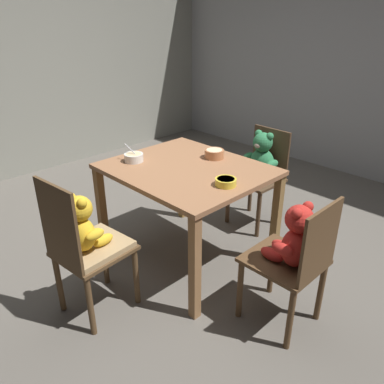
{
  "coord_description": "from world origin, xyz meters",
  "views": [
    {
      "loc": [
        1.79,
        -1.71,
        1.72
      ],
      "look_at": [
        0.0,
        0.05,
        0.54
      ],
      "focal_mm": 35.71,
      "sensor_mm": 36.0,
      "label": 1
    }
  ],
  "objects_px": {
    "dining_table": "(187,180)",
    "teddy_chair_near_front": "(85,238)",
    "porridge_bowl_yellow_near_right": "(226,182)",
    "porridge_bowl_terracotta_far_center": "(214,154)",
    "porridge_bowl_white_near_left": "(134,157)",
    "teddy_chair_far_center": "(261,164)",
    "teddy_chair_near_right": "(295,248)"
  },
  "relations": [
    {
      "from": "teddy_chair_far_center",
      "to": "teddy_chair_near_right",
      "type": "relative_size",
      "value": 0.99
    },
    {
      "from": "teddy_chair_near_front",
      "to": "teddy_chair_near_right",
      "type": "xyz_separation_m",
      "value": [
        0.91,
        0.78,
        0.0
      ]
    },
    {
      "from": "teddy_chair_near_right",
      "to": "porridge_bowl_white_near_left",
      "type": "xyz_separation_m",
      "value": [
        -1.27,
        -0.14,
        0.23
      ]
    },
    {
      "from": "dining_table",
      "to": "porridge_bowl_terracotta_far_center",
      "type": "distance_m",
      "value": 0.3
    },
    {
      "from": "dining_table",
      "to": "porridge_bowl_terracotta_far_center",
      "type": "height_order",
      "value": "porridge_bowl_terracotta_far_center"
    },
    {
      "from": "porridge_bowl_white_near_left",
      "to": "porridge_bowl_yellow_near_right",
      "type": "bearing_deg",
      "value": 11.55
    },
    {
      "from": "teddy_chair_far_center",
      "to": "porridge_bowl_terracotta_far_center",
      "type": "height_order",
      "value": "teddy_chair_far_center"
    },
    {
      "from": "porridge_bowl_yellow_near_right",
      "to": "teddy_chair_near_front",
      "type": "bearing_deg",
      "value": -115.56
    },
    {
      "from": "teddy_chair_near_front",
      "to": "porridge_bowl_terracotta_far_center",
      "type": "bearing_deg",
      "value": -5.33
    },
    {
      "from": "teddy_chair_near_right",
      "to": "porridge_bowl_terracotta_far_center",
      "type": "relative_size",
      "value": 5.89
    },
    {
      "from": "dining_table",
      "to": "porridge_bowl_yellow_near_right",
      "type": "bearing_deg",
      "value": -5.91
    },
    {
      "from": "dining_table",
      "to": "teddy_chair_near_front",
      "type": "xyz_separation_m",
      "value": [
        0.01,
        -0.83,
        -0.11
      ]
    },
    {
      "from": "teddy_chair_near_right",
      "to": "teddy_chair_near_front",
      "type": "bearing_deg",
      "value": 40.9
    },
    {
      "from": "teddy_chair_far_center",
      "to": "porridge_bowl_terracotta_far_center",
      "type": "distance_m",
      "value": 0.6
    },
    {
      "from": "porridge_bowl_white_near_left",
      "to": "dining_table",
      "type": "bearing_deg",
      "value": 28.65
    },
    {
      "from": "teddy_chair_near_front",
      "to": "porridge_bowl_white_near_left",
      "type": "bearing_deg",
      "value": 24.07
    },
    {
      "from": "porridge_bowl_terracotta_far_center",
      "to": "porridge_bowl_yellow_near_right",
      "type": "distance_m",
      "value": 0.5
    },
    {
      "from": "porridge_bowl_yellow_near_right",
      "to": "dining_table",
      "type": "bearing_deg",
      "value": 174.09
    },
    {
      "from": "porridge_bowl_white_near_left",
      "to": "porridge_bowl_terracotta_far_center",
      "type": "xyz_separation_m",
      "value": [
        0.36,
        0.47,
        0.0
      ]
    },
    {
      "from": "porridge_bowl_yellow_near_right",
      "to": "porridge_bowl_terracotta_far_center",
      "type": "bearing_deg",
      "value": 140.76
    },
    {
      "from": "porridge_bowl_white_near_left",
      "to": "porridge_bowl_terracotta_far_center",
      "type": "height_order",
      "value": "porridge_bowl_white_near_left"
    },
    {
      "from": "dining_table",
      "to": "teddy_chair_far_center",
      "type": "relative_size",
      "value": 1.28
    },
    {
      "from": "dining_table",
      "to": "teddy_chair_near_front",
      "type": "height_order",
      "value": "teddy_chair_near_front"
    },
    {
      "from": "teddy_chair_far_center",
      "to": "teddy_chair_near_right",
      "type": "xyz_separation_m",
      "value": [
        0.88,
        -0.89,
        -0.01
      ]
    },
    {
      "from": "teddy_chair_near_right",
      "to": "porridge_bowl_white_near_left",
      "type": "relative_size",
      "value": 5.82
    },
    {
      "from": "dining_table",
      "to": "porridge_bowl_yellow_near_right",
      "type": "relative_size",
      "value": 8.02
    },
    {
      "from": "porridge_bowl_white_near_left",
      "to": "teddy_chair_far_center",
      "type": "bearing_deg",
      "value": 69.13
    },
    {
      "from": "dining_table",
      "to": "teddy_chair_near_right",
      "type": "distance_m",
      "value": 0.93
    },
    {
      "from": "teddy_chair_near_right",
      "to": "porridge_bowl_white_near_left",
      "type": "distance_m",
      "value": 1.3
    },
    {
      "from": "porridge_bowl_white_near_left",
      "to": "teddy_chair_near_front",
      "type": "bearing_deg",
      "value": -60.23
    },
    {
      "from": "porridge_bowl_terracotta_far_center",
      "to": "porridge_bowl_yellow_near_right",
      "type": "height_order",
      "value": "porridge_bowl_terracotta_far_center"
    },
    {
      "from": "dining_table",
      "to": "porridge_bowl_white_near_left",
      "type": "relative_size",
      "value": 7.41
    }
  ]
}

